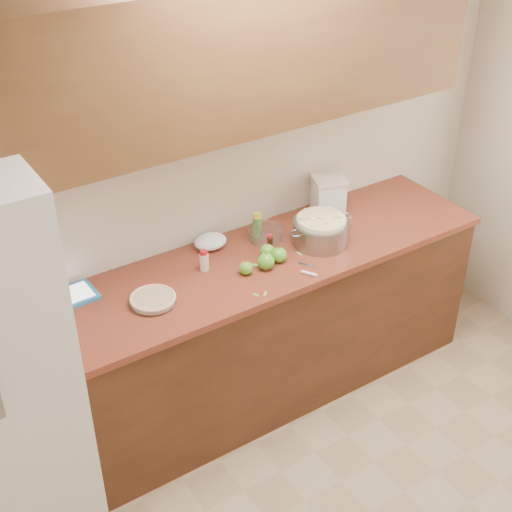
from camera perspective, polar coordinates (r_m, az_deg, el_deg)
room_shell at (r=2.62m, az=18.09°, el=-8.11°), size 3.60×3.60×3.60m
counter_run at (r=3.98m, az=-0.01°, el=-5.82°), size 2.64×0.68×0.92m
upper_cabinets at (r=3.39m, az=-1.51°, el=15.71°), size 2.60×0.34×0.70m
pie at (r=3.42m, az=-8.24°, el=-3.47°), size 0.23×0.23×0.04m
colander at (r=3.83m, az=5.20°, el=2.02°), size 0.40×0.30×0.15m
flour_canister at (r=4.10m, az=5.81°, el=4.85°), size 0.23×0.23×0.22m
tablet at (r=3.54m, az=-14.59°, el=-3.12°), size 0.25×0.19×0.02m
paring_knife at (r=3.61m, az=4.25°, el=-1.30°), size 0.11×0.16×0.02m
lemon_bottle at (r=3.88m, az=0.10°, el=2.49°), size 0.05×0.05×0.14m
cinnamon_shaker at (r=3.61m, az=-4.17°, el=-0.38°), size 0.05×0.05×0.11m
vanilla_bottle at (r=3.76m, az=1.11°, el=1.08°), size 0.03×0.03×0.10m
mixing_bowl at (r=3.86m, az=0.75°, el=1.84°), size 0.19×0.19×0.07m
paper_towel at (r=3.80m, az=-3.67°, el=1.17°), size 0.19×0.16×0.07m
apple_left at (r=3.58m, az=-0.82°, el=-0.96°), size 0.07×0.07×0.08m
apple_center at (r=3.71m, az=0.90°, el=0.40°), size 0.08×0.08×0.09m
apple_front at (r=3.61m, az=0.81°, el=-0.43°), size 0.09×0.09×0.10m
apple_extra at (r=3.67m, az=1.85°, el=0.09°), size 0.08×0.08×0.09m
peel_a at (r=3.46m, az=0.74°, el=-3.04°), size 0.03×0.03×0.00m
peel_b at (r=3.76m, az=3.49°, el=0.18°), size 0.02×0.04×0.00m
peel_c at (r=3.45m, az=-0.01°, el=-3.13°), size 0.02×0.03×0.00m
peel_d at (r=3.66m, az=-0.08°, el=-0.71°), size 0.04×0.04×0.00m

